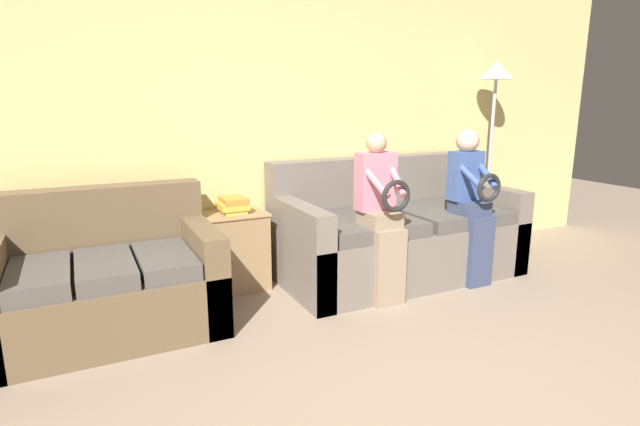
{
  "coord_description": "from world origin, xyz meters",
  "views": [
    {
      "loc": [
        -1.55,
        -1.27,
        1.5
      ],
      "look_at": [
        -0.13,
        1.6,
        0.76
      ],
      "focal_mm": 28.0,
      "sensor_mm": 36.0,
      "label": 1
    }
  ],
  "objects_px": {
    "couch_side": "(106,283)",
    "child_right_seated": "(471,198)",
    "side_shelf": "(235,250)",
    "couch_main": "(395,235)",
    "book_stack": "(233,205)",
    "floor_lamp": "(495,92)",
    "child_left_seated": "(381,211)"
  },
  "relations": [
    {
      "from": "couch_main",
      "to": "book_stack",
      "type": "xyz_separation_m",
      "value": [
        -1.35,
        0.29,
        0.34
      ]
    },
    {
      "from": "side_shelf",
      "to": "book_stack",
      "type": "distance_m",
      "value": 0.37
    },
    {
      "from": "child_right_seated",
      "to": "book_stack",
      "type": "bearing_deg",
      "value": 158.1
    },
    {
      "from": "couch_side",
      "to": "side_shelf",
      "type": "distance_m",
      "value": 1.03
    },
    {
      "from": "child_left_seated",
      "to": "book_stack",
      "type": "height_order",
      "value": "child_left_seated"
    },
    {
      "from": "child_right_seated",
      "to": "couch_main",
      "type": "bearing_deg",
      "value": 135.73
    },
    {
      "from": "couch_side",
      "to": "child_left_seated",
      "type": "xyz_separation_m",
      "value": [
        1.89,
        -0.37,
        0.37
      ]
    },
    {
      "from": "side_shelf",
      "to": "couch_main",
      "type": "bearing_deg",
      "value": -11.87
    },
    {
      "from": "child_right_seated",
      "to": "book_stack",
      "type": "relative_size",
      "value": 5.14
    },
    {
      "from": "couch_side",
      "to": "child_right_seated",
      "type": "relative_size",
      "value": 1.11
    },
    {
      "from": "couch_main",
      "to": "couch_side",
      "type": "height_order",
      "value": "couch_main"
    },
    {
      "from": "couch_main",
      "to": "book_stack",
      "type": "relative_size",
      "value": 8.34
    },
    {
      "from": "child_right_seated",
      "to": "couch_side",
      "type": "bearing_deg",
      "value": 172.33
    },
    {
      "from": "child_right_seated",
      "to": "side_shelf",
      "type": "distance_m",
      "value": 1.95
    },
    {
      "from": "child_right_seated",
      "to": "side_shelf",
      "type": "relative_size",
      "value": 2.02
    },
    {
      "from": "couch_main",
      "to": "side_shelf",
      "type": "distance_m",
      "value": 1.37
    },
    {
      "from": "couch_side",
      "to": "book_stack",
      "type": "relative_size",
      "value": 5.73
    },
    {
      "from": "couch_main",
      "to": "child_left_seated",
      "type": "xyz_separation_m",
      "value": [
        -0.43,
        -0.43,
        0.34
      ]
    },
    {
      "from": "couch_main",
      "to": "side_shelf",
      "type": "relative_size",
      "value": 3.28
    },
    {
      "from": "couch_side",
      "to": "child_right_seated",
      "type": "xyz_separation_m",
      "value": [
        2.76,
        -0.37,
        0.39
      ]
    },
    {
      "from": "floor_lamp",
      "to": "child_right_seated",
      "type": "bearing_deg",
      "value": -141.35
    },
    {
      "from": "child_left_seated",
      "to": "side_shelf",
      "type": "height_order",
      "value": "child_left_seated"
    },
    {
      "from": "couch_main",
      "to": "couch_side",
      "type": "distance_m",
      "value": 2.32
    },
    {
      "from": "couch_side",
      "to": "side_shelf",
      "type": "relative_size",
      "value": 2.26
    },
    {
      "from": "book_stack",
      "to": "child_left_seated",
      "type": "bearing_deg",
      "value": -38.29
    },
    {
      "from": "book_stack",
      "to": "floor_lamp",
      "type": "bearing_deg",
      "value": -0.69
    },
    {
      "from": "side_shelf",
      "to": "book_stack",
      "type": "relative_size",
      "value": 2.54
    },
    {
      "from": "child_left_seated",
      "to": "floor_lamp",
      "type": "relative_size",
      "value": 0.68
    },
    {
      "from": "side_shelf",
      "to": "child_right_seated",
      "type": "bearing_deg",
      "value": -21.66
    },
    {
      "from": "child_left_seated",
      "to": "couch_main",
      "type": "bearing_deg",
      "value": 44.53
    },
    {
      "from": "book_stack",
      "to": "couch_main",
      "type": "bearing_deg",
      "value": -12.25
    },
    {
      "from": "couch_main",
      "to": "book_stack",
      "type": "distance_m",
      "value": 1.42
    }
  ]
}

